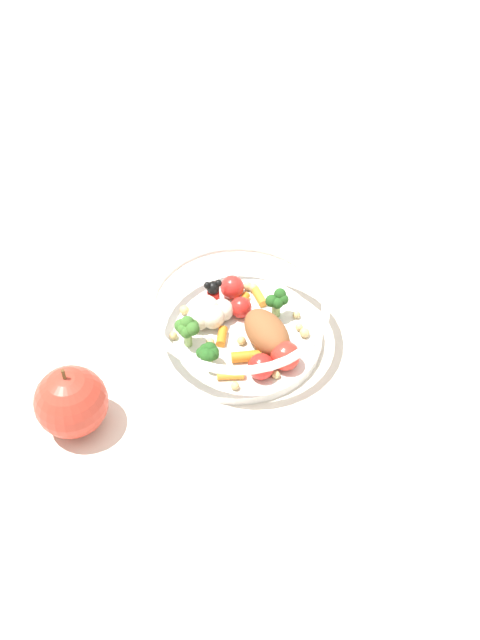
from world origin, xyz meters
TOP-DOWN VIEW (x-y plane):
  - ground_plane at (0.00, 0.00)m, footprint 2.40×2.40m
  - food_container at (0.02, 0.00)m, footprint 0.21×0.21m
  - loose_apple at (0.23, 0.01)m, footprint 0.08×0.08m

SIDE VIEW (x-z plane):
  - ground_plane at x=0.00m, z-range 0.00..0.00m
  - food_container at x=0.02m, z-range 0.00..0.06m
  - loose_apple at x=0.23m, z-range -0.01..0.08m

